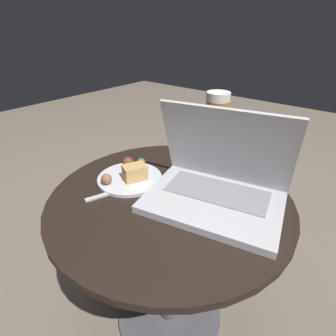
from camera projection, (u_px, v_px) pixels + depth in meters
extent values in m
plane|color=#726656|center=(169.00, 314.00, 0.92)|extent=(6.00, 6.00, 0.00)
cylinder|color=#515156|center=(169.00, 312.00, 0.92)|extent=(0.35, 0.35, 0.01)
cylinder|color=#515156|center=(170.00, 264.00, 0.80)|extent=(0.07, 0.07, 0.48)
cylinder|color=black|center=(170.00, 197.00, 0.68)|extent=(0.62, 0.62, 0.02)
cube|color=silver|center=(212.00, 202.00, 0.63)|extent=(0.36, 0.29, 0.02)
cube|color=gray|center=(217.00, 191.00, 0.65)|extent=(0.26, 0.16, 0.00)
cube|color=silver|center=(226.00, 147.00, 0.63)|extent=(0.33, 0.15, 0.21)
cube|color=silver|center=(226.00, 148.00, 0.63)|extent=(0.30, 0.13, 0.19)
cylinder|color=#C6701E|center=(215.00, 137.00, 0.75)|extent=(0.06, 0.06, 0.20)
cylinder|color=white|center=(218.00, 96.00, 0.69)|extent=(0.06, 0.06, 0.02)
cylinder|color=silver|center=(130.00, 178.00, 0.73)|extent=(0.18, 0.18, 0.01)
cube|color=tan|center=(135.00, 172.00, 0.71)|extent=(0.07, 0.07, 0.04)
sphere|color=#9E5B38|center=(106.00, 179.00, 0.69)|extent=(0.03, 0.03, 0.03)
sphere|color=#4C6B33|center=(141.00, 162.00, 0.78)|extent=(0.03, 0.03, 0.03)
sphere|color=brown|center=(128.00, 163.00, 0.77)|extent=(0.03, 0.03, 0.03)
cube|color=silver|center=(110.00, 193.00, 0.67)|extent=(0.06, 0.12, 0.00)
cube|color=silver|center=(142.00, 183.00, 0.71)|extent=(0.04, 0.06, 0.00)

